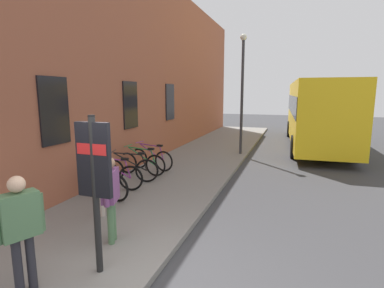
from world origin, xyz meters
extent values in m
plane|color=#38383A|center=(6.00, -1.00, 0.00)|extent=(60.00, 60.00, 0.00)
cube|color=gray|center=(8.00, 1.75, 0.06)|extent=(24.00, 3.50, 0.12)
cube|color=#9E563D|center=(9.00, 3.80, 3.78)|extent=(22.00, 0.60, 7.55)
cube|color=black|center=(2.00, 3.48, 2.40)|extent=(0.90, 0.06, 1.60)
cube|color=black|center=(5.50, 3.48, 2.40)|extent=(0.90, 0.06, 1.60)
cube|color=black|center=(9.00, 3.48, 2.40)|extent=(0.90, 0.06, 1.60)
torus|color=black|center=(2.72, 3.24, 0.48)|extent=(0.18, 0.72, 0.72)
torus|color=black|center=(2.54, 2.21, 0.48)|extent=(0.18, 0.72, 0.72)
cylinder|color=#B21E1E|center=(2.62, 2.70, 0.76)|extent=(0.21, 1.01, 0.58)
cylinder|color=#B21E1E|center=(2.64, 2.77, 1.00)|extent=(0.18, 0.85, 0.09)
cylinder|color=#B21E1E|center=(2.55, 2.28, 0.73)|extent=(0.07, 0.19, 0.51)
cube|color=black|center=(2.56, 2.36, 1.02)|extent=(0.13, 0.21, 0.06)
cylinder|color=#B21E1E|center=(2.71, 3.19, 1.08)|extent=(0.48, 0.11, 0.02)
torus|color=black|center=(3.22, 3.36, 0.48)|extent=(0.18, 0.72, 0.72)
torus|color=black|center=(3.40, 2.33, 0.48)|extent=(0.18, 0.72, 0.72)
cylinder|color=#8C338C|center=(3.32, 2.82, 0.76)|extent=(0.21, 1.01, 0.58)
cylinder|color=#8C338C|center=(3.30, 2.89, 1.00)|extent=(0.18, 0.85, 0.09)
cylinder|color=#8C338C|center=(3.39, 2.40, 0.73)|extent=(0.07, 0.19, 0.51)
cube|color=black|center=(3.38, 2.47, 1.02)|extent=(0.13, 0.21, 0.06)
cylinder|color=#8C338C|center=(3.23, 3.31, 1.08)|extent=(0.48, 0.10, 0.02)
torus|color=black|center=(3.96, 3.28, 0.48)|extent=(0.27, 0.71, 0.72)
torus|color=black|center=(4.27, 2.27, 0.48)|extent=(0.27, 0.71, 0.72)
cylinder|color=black|center=(4.12, 2.75, 0.76)|extent=(0.33, 0.98, 0.58)
cylinder|color=black|center=(4.10, 2.82, 1.00)|extent=(0.28, 0.83, 0.09)
cylinder|color=black|center=(4.24, 2.34, 0.73)|extent=(0.09, 0.19, 0.51)
cube|color=black|center=(4.22, 2.41, 1.02)|extent=(0.15, 0.22, 0.06)
cylinder|color=black|center=(3.98, 3.23, 1.08)|extent=(0.47, 0.16, 0.02)
torus|color=black|center=(4.98, 3.36, 0.48)|extent=(0.07, 0.72, 0.72)
torus|color=black|center=(4.96, 2.31, 0.48)|extent=(0.07, 0.72, 0.72)
cylinder|color=#267F3F|center=(4.97, 2.81, 0.76)|extent=(0.05, 1.02, 0.58)
cylinder|color=#267F3F|center=(4.97, 2.89, 1.00)|extent=(0.05, 0.85, 0.09)
cylinder|color=#267F3F|center=(4.96, 2.39, 0.73)|extent=(0.04, 0.19, 0.51)
cube|color=black|center=(4.96, 2.46, 1.02)|extent=(0.10, 0.20, 0.06)
cylinder|color=#267F3F|center=(4.98, 3.31, 1.08)|extent=(0.48, 0.03, 0.02)
torus|color=black|center=(5.74, 3.34, 0.48)|extent=(0.16, 0.72, 0.72)
torus|color=black|center=(5.60, 2.30, 0.48)|extent=(0.16, 0.72, 0.72)
cylinder|color=#8C338C|center=(5.67, 2.80, 0.76)|extent=(0.17, 1.01, 0.58)
cylinder|color=#8C338C|center=(5.68, 2.87, 1.00)|extent=(0.15, 0.85, 0.09)
cylinder|color=#8C338C|center=(5.61, 2.38, 0.73)|extent=(0.06, 0.19, 0.51)
cube|color=black|center=(5.62, 2.45, 1.02)|extent=(0.13, 0.21, 0.06)
cylinder|color=#8C338C|center=(5.74, 3.30, 1.08)|extent=(0.48, 0.09, 0.02)
cylinder|color=black|center=(-0.14, 0.83, 1.32)|extent=(0.10, 0.10, 2.40)
cube|color=black|center=(-0.14, 0.83, 1.87)|extent=(0.09, 0.55, 1.10)
cube|color=red|center=(-0.14, 0.83, 2.03)|extent=(0.10, 0.50, 0.16)
cube|color=yellow|center=(13.30, -3.00, 1.85)|extent=(10.60, 2.96, 3.00)
cube|color=black|center=(13.30, -3.00, 2.21)|extent=(10.39, 2.99, 0.90)
cylinder|color=black|center=(9.99, -4.35, 0.50)|extent=(1.01, 0.29, 1.00)
cylinder|color=black|center=(9.89, -1.95, 0.50)|extent=(1.01, 0.29, 1.00)
cylinder|color=black|center=(16.71, -4.05, 0.50)|extent=(1.01, 0.29, 1.00)
cylinder|color=black|center=(16.60, -1.65, 0.50)|extent=(1.01, 0.29, 1.00)
cylinder|color=#26262D|center=(-0.80, 1.45, 0.53)|extent=(0.12, 0.12, 0.81)
cylinder|color=#26262D|center=(-0.96, 1.51, 0.53)|extent=(0.12, 0.12, 0.81)
cube|color=#4C724C|center=(-0.88, 1.48, 1.24)|extent=(0.53, 0.40, 0.61)
sphere|color=#D8AD8C|center=(-0.88, 1.48, 1.66)|extent=(0.22, 0.22, 0.22)
cylinder|color=#4C724C|center=(-0.63, 1.38, 1.20)|extent=(0.09, 0.09, 0.54)
cylinder|color=#B2A599|center=(1.66, 2.04, 0.52)|extent=(0.12, 0.12, 0.81)
cylinder|color=#B2A599|center=(1.73, 2.19, 0.52)|extent=(0.12, 0.12, 0.81)
cube|color=brown|center=(1.69, 2.11, 1.23)|extent=(0.41, 0.53, 0.61)
sphere|color=tan|center=(1.69, 2.11, 1.66)|extent=(0.22, 0.22, 0.22)
cylinder|color=brown|center=(1.59, 1.87, 1.19)|extent=(0.09, 0.09, 0.54)
cylinder|color=brown|center=(1.80, 2.36, 1.19)|extent=(0.09, 0.09, 0.54)
cylinder|color=#4C724C|center=(0.80, 1.19, 0.51)|extent=(0.11, 0.11, 0.78)
cylinder|color=#4C724C|center=(0.65, 1.14, 0.51)|extent=(0.11, 0.11, 0.78)
cube|color=#723F72|center=(0.72, 1.17, 1.19)|extent=(0.50, 0.36, 0.59)
sphere|color=#8C664C|center=(0.72, 1.17, 1.60)|extent=(0.21, 0.21, 0.21)
cylinder|color=#723F72|center=(0.97, 1.25, 1.16)|extent=(0.09, 0.09, 0.52)
cylinder|color=#723F72|center=(0.48, 1.08, 1.16)|extent=(0.09, 0.09, 0.52)
cylinder|color=#333338|center=(9.51, 0.30, 2.56)|extent=(0.12, 0.12, 4.88)
sphere|color=silver|center=(9.51, 0.30, 5.12)|extent=(0.28, 0.28, 0.28)
camera|label=1|loc=(-3.69, -1.87, 2.83)|focal=28.13mm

